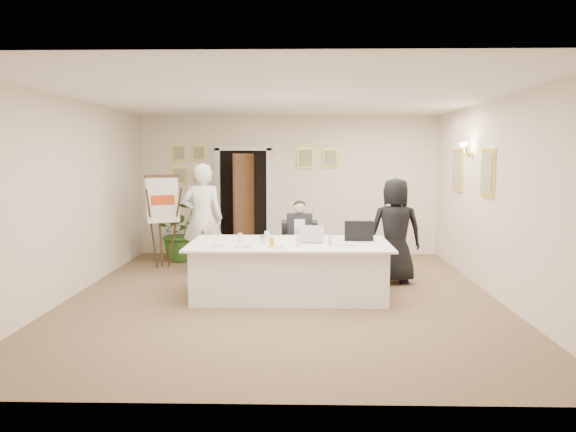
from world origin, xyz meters
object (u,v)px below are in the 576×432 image
(standing_woman, at_px, (395,231))
(laptop, at_px, (311,232))
(conference_table, at_px, (289,269))
(laptop_bag, at_px, (359,231))
(standing_man, at_px, (203,218))
(steel_jug, at_px, (263,240))
(oj_glass, at_px, (272,242))
(paper_stack, at_px, (347,244))
(potted_palm, at_px, (182,231))
(seated_man, at_px, (300,240))
(flip_chart, at_px, (162,226))

(standing_woman, relative_size, laptop, 4.69)
(conference_table, xyz_separation_m, laptop_bag, (1.00, 0.19, 0.53))
(standing_man, height_order, laptop, standing_man)
(standing_woman, relative_size, steel_jug, 15.10)
(oj_glass, bearing_deg, paper_stack, 10.21)
(potted_palm, distance_m, laptop, 3.60)
(laptop_bag, bearing_deg, standing_woman, 47.99)
(conference_table, height_order, seated_man, seated_man)
(standing_man, bearing_deg, steel_jug, 118.44)
(oj_glass, bearing_deg, seated_man, 75.58)
(seated_man, relative_size, laptop_bag, 3.18)
(standing_woman, bearing_deg, steel_jug, 28.71)
(potted_palm, bearing_deg, standing_woman, -25.92)
(flip_chart, height_order, laptop_bag, flip_chart)
(oj_glass, bearing_deg, potted_palm, 121.12)
(conference_table, relative_size, laptop_bag, 6.89)
(laptop, height_order, paper_stack, laptop)
(laptop, xyz_separation_m, paper_stack, (0.49, -0.26, -0.12))
(flip_chart, bearing_deg, oj_glass, -48.38)
(flip_chart, bearing_deg, potted_palm, 76.08)
(standing_woman, bearing_deg, seated_man, -5.00)
(conference_table, relative_size, seated_man, 2.17)
(seated_man, bearing_deg, standing_woman, -19.13)
(steel_jug, bearing_deg, flip_chart, 132.49)
(flip_chart, xyz_separation_m, paper_stack, (3.09, -2.14, 0.03))
(seated_man, xyz_separation_m, oj_glass, (-0.37, -1.44, 0.19))
(seated_man, bearing_deg, paper_stack, -75.56)
(standing_woman, bearing_deg, flip_chart, -13.92)
(conference_table, height_order, steel_jug, steel_jug)
(conference_table, xyz_separation_m, standing_man, (-1.51, 1.59, 0.54))
(standing_woman, bearing_deg, laptop_bag, 48.37)
(potted_palm, bearing_deg, standing_man, -62.18)
(standing_woman, distance_m, laptop, 1.57)
(potted_palm, relative_size, oj_glass, 8.65)
(standing_woman, relative_size, paper_stack, 5.66)
(potted_palm, relative_size, paper_stack, 3.83)
(potted_palm, bearing_deg, flip_chart, -103.92)
(laptop_bag, distance_m, paper_stack, 0.47)
(steel_jug, bearing_deg, standing_man, 122.98)
(potted_palm, xyz_separation_m, steel_jug, (1.73, -2.88, 0.27))
(laptop, bearing_deg, standing_woman, 37.40)
(flip_chart, distance_m, laptop, 3.21)
(seated_man, xyz_separation_m, flip_chart, (-2.43, 0.89, 0.10))
(standing_woman, xyz_separation_m, oj_glass, (-1.87, -1.28, 0.01))
(laptop, height_order, laptop_bag, laptop_bag)
(standing_man, relative_size, standing_woman, 1.13)
(seated_man, relative_size, standing_man, 0.70)
(standing_man, xyz_separation_m, steel_jug, (1.14, -1.76, -0.11))
(standing_man, relative_size, laptop, 5.28)
(seated_man, height_order, potted_palm, seated_man)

